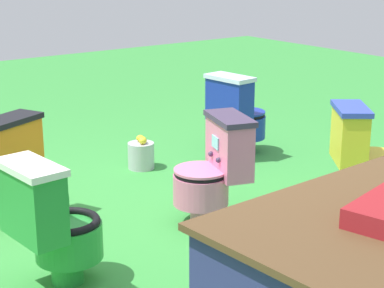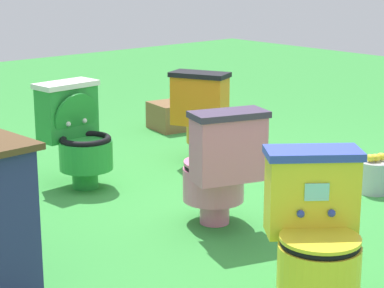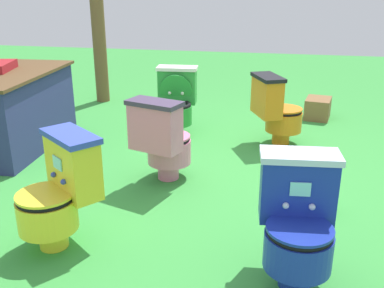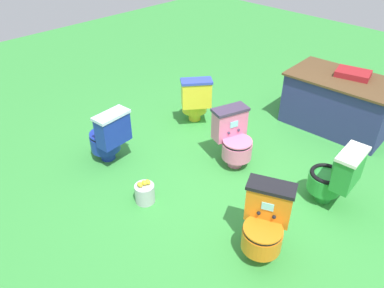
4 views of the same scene
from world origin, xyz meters
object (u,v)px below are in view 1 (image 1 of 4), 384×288
Objects in this scene: toilet_pink at (214,169)px; lemon_bucket at (141,155)px; toilet_green at (52,223)px; toilet_yellow at (364,155)px; toilet_blue at (238,114)px; toilet_orange at (1,167)px.

toilet_pink is 1.29m from lemon_bucket.
toilet_green and toilet_pink have the same top height.
toilet_pink is 2.63× the size of lemon_bucket.
toilet_yellow is at bearing 80.40° from toilet_green.
toilet_blue is 1.00× the size of toilet_yellow.
toilet_blue is 2.24m from toilet_orange.
toilet_orange is at bearing 69.26° from toilet_pink.
toilet_green reaches higher than lemon_bucket.
toilet_green is (0.14, 1.08, 0.00)m from toilet_orange.
toilet_pink is (-1.25, -0.19, -0.00)m from toilet_green.
toilet_orange is 1.00× the size of toilet_pink.
toilet_green is 2.07m from lemon_bucket.
toilet_green is at bearing -67.66° from toilet_blue.
toilet_orange is at bearing -91.14° from toilet_blue.
toilet_blue and toilet_yellow have the same top height.
lemon_bucket is (-1.33, -0.35, -0.25)m from toilet_orange.
toilet_yellow is 1.00× the size of toilet_orange.
toilet_pink reaches higher than lemon_bucket.
toilet_pink is at bearing -52.00° from toilet_blue.
toilet_orange is 1.00× the size of toilet_green.
toilet_orange is 1.40m from lemon_bucket.
toilet_orange and toilet_pink have the same top height.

